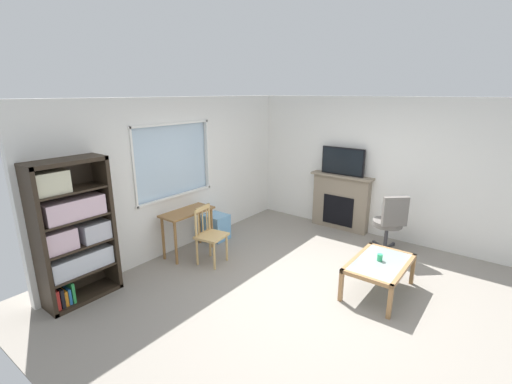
{
  "coord_description": "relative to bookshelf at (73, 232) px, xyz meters",
  "views": [
    {
      "loc": [
        -3.8,
        -2.05,
        2.59
      ],
      "look_at": [
        0.14,
        0.97,
        1.17
      ],
      "focal_mm": 24.81,
      "sensor_mm": 36.0,
      "label": 1
    }
  ],
  "objects": [
    {
      "name": "fireplace",
      "position": [
        4.31,
        -1.61,
        -0.38
      ],
      "size": [
        0.26,
        1.2,
        1.08
      ],
      "color": "gray",
      "rests_on": "ground"
    },
    {
      "name": "coffee_table",
      "position": [
        2.48,
        -3.0,
        -0.54
      ],
      "size": [
        1.04,
        0.66,
        0.44
      ],
      "color": "#8C9E99",
      "rests_on": "ground"
    },
    {
      "name": "bookshelf",
      "position": [
        0.0,
        0.0,
        0.0
      ],
      "size": [
        0.9,
        0.38,
        1.83
      ],
      "color": "#2D2319",
      "rests_on": "ground"
    },
    {
      "name": "wall_right",
      "position": [
        4.47,
        -2.22,
        0.33
      ],
      "size": [
        0.12,
        5.11,
        2.51
      ],
      "primitive_type": "cube",
      "color": "white",
      "rests_on": "ground"
    },
    {
      "name": "sippy_cup",
      "position": [
        2.5,
        -2.99,
        -0.44
      ],
      "size": [
        0.07,
        0.07,
        0.09
      ],
      "primitive_type": "cylinder",
      "color": "#33B770",
      "rests_on": "coffee_table"
    },
    {
      "name": "wooden_chair",
      "position": [
        1.74,
        -0.62,
        -0.46
      ],
      "size": [
        0.48,
        0.46,
        0.9
      ],
      "color": "tan",
      "rests_on": "ground"
    },
    {
      "name": "office_chair",
      "position": [
        3.79,
        -2.71,
        -0.37
      ],
      "size": [
        0.63,
        0.59,
        1.0
      ],
      "color": "slate",
      "rests_on": "ground"
    },
    {
      "name": "plastic_drawer_unit",
      "position": [
        2.47,
        -0.06,
        -0.7
      ],
      "size": [
        0.35,
        0.4,
        0.46
      ],
      "primitive_type": "cube",
      "color": "#72ADDB",
      "rests_on": "ground"
    },
    {
      "name": "tv",
      "position": [
        4.29,
        -1.61,
        0.41
      ],
      "size": [
        0.06,
        0.83,
        0.52
      ],
      "color": "black",
      "rests_on": "fireplace"
    },
    {
      "name": "desk_under_window",
      "position": [
        1.76,
        -0.11,
        -0.33
      ],
      "size": [
        0.88,
        0.4,
        0.74
      ],
      "color": "olive",
      "rests_on": "ground"
    },
    {
      "name": "ground",
      "position": [
        1.95,
        -2.22,
        -0.93
      ],
      "size": [
        5.9,
        5.91,
        0.02
      ],
      "primitive_type": "cube",
      "color": "gray"
    },
    {
      "name": "wall_back_with_window",
      "position": [
        1.98,
        0.24,
        0.3
      ],
      "size": [
        4.9,
        0.15,
        2.51
      ],
      "color": "white",
      "rests_on": "ground"
    }
  ]
}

